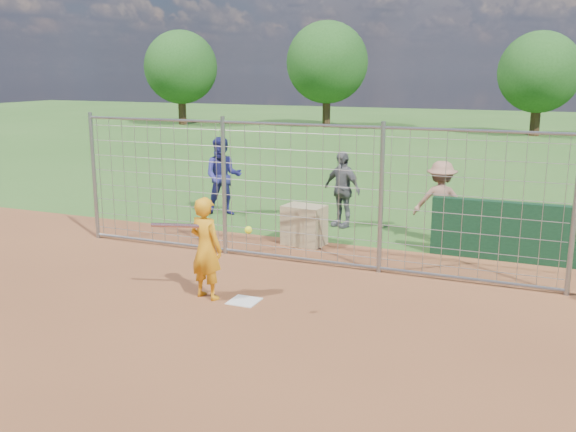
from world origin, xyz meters
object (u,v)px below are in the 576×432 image
at_px(equipment_bin, 304,225).
at_px(bystander_c, 441,202).
at_px(batter, 206,248).
at_px(bystander_b, 342,189).
at_px(bystander_a, 223,176).

bearing_deg(equipment_bin, bystander_c, 34.84).
bearing_deg(equipment_bin, batter, -87.10).
distance_m(bystander_b, equipment_bin, 1.83).
height_order(batter, bystander_c, bystander_c).
bearing_deg(bystander_a, equipment_bin, -57.17).
relative_size(batter, equipment_bin, 1.98).
height_order(bystander_b, bystander_c, bystander_b).
xyz_separation_m(batter, bystander_c, (2.70, 4.74, 0.04)).
relative_size(batter, bystander_b, 0.94).
height_order(bystander_b, equipment_bin, bystander_b).
xyz_separation_m(batter, bystander_a, (-2.53, 5.22, 0.15)).
distance_m(batter, bystander_b, 5.23).
relative_size(bystander_b, bystander_c, 1.02).
distance_m(bystander_a, equipment_bin, 3.34).
xyz_separation_m(batter, bystander_b, (0.45, 5.21, 0.05)).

